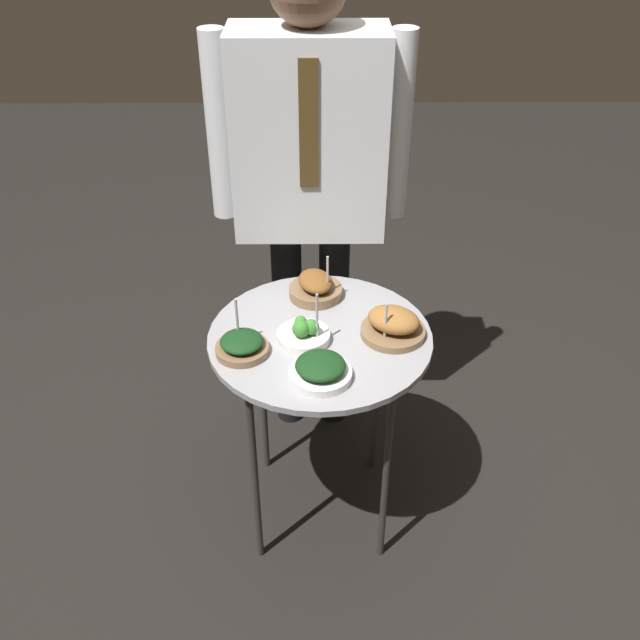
{
  "coord_description": "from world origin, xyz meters",
  "views": [
    {
      "loc": [
        -0.01,
        -1.55,
        1.86
      ],
      "look_at": [
        0.0,
        0.0,
        0.75
      ],
      "focal_mm": 40.0,
      "sensor_mm": 36.0,
      "label": 1
    }
  ],
  "objects_px": {
    "bowl_spinach_back_left": "(242,345)",
    "waiter_figure": "(309,160)",
    "bowl_roast_center": "(393,324)",
    "bowl_spinach_front_right": "(322,370)",
    "serving_cart": "(320,352)",
    "bowl_broccoli_mid_right": "(304,334)",
    "bowl_roast_front_left": "(316,287)"
  },
  "relations": [
    {
      "from": "bowl_broccoli_mid_right",
      "to": "bowl_roast_center",
      "type": "xyz_separation_m",
      "value": [
        0.24,
        0.03,
        0.01
      ]
    },
    {
      "from": "bowl_roast_front_left",
      "to": "bowl_roast_center",
      "type": "height_order",
      "value": "bowl_roast_front_left"
    },
    {
      "from": "bowl_roast_front_left",
      "to": "bowl_roast_center",
      "type": "xyz_separation_m",
      "value": [
        0.21,
        -0.19,
        0.0
      ]
    },
    {
      "from": "waiter_figure",
      "to": "serving_cart",
      "type": "bearing_deg",
      "value": -86.27
    },
    {
      "from": "bowl_broccoli_mid_right",
      "to": "bowl_roast_center",
      "type": "relative_size",
      "value": 0.89
    },
    {
      "from": "bowl_roast_front_left",
      "to": "serving_cart",
      "type": "bearing_deg",
      "value": -86.52
    },
    {
      "from": "bowl_roast_front_left",
      "to": "bowl_broccoli_mid_right",
      "type": "bearing_deg",
      "value": -98.15
    },
    {
      "from": "bowl_spinach_back_left",
      "to": "waiter_figure",
      "type": "height_order",
      "value": "waiter_figure"
    },
    {
      "from": "serving_cart",
      "to": "bowl_spinach_back_left",
      "type": "height_order",
      "value": "bowl_spinach_back_left"
    },
    {
      "from": "bowl_roast_front_left",
      "to": "bowl_spinach_front_right",
      "type": "height_order",
      "value": "bowl_roast_front_left"
    },
    {
      "from": "bowl_roast_center",
      "to": "bowl_spinach_front_right",
      "type": "bearing_deg",
      "value": -136.47
    },
    {
      "from": "bowl_broccoli_mid_right",
      "to": "bowl_spinach_back_left",
      "type": "bearing_deg",
      "value": -163.3
    },
    {
      "from": "bowl_spinach_back_left",
      "to": "bowl_spinach_front_right",
      "type": "bearing_deg",
      "value": -26.57
    },
    {
      "from": "bowl_broccoli_mid_right",
      "to": "bowl_roast_front_left",
      "type": "height_order",
      "value": "bowl_broccoli_mid_right"
    },
    {
      "from": "bowl_spinach_back_left",
      "to": "waiter_figure",
      "type": "distance_m",
      "value": 0.62
    },
    {
      "from": "serving_cart",
      "to": "bowl_broccoli_mid_right",
      "type": "distance_m",
      "value": 0.1
    },
    {
      "from": "bowl_broccoli_mid_right",
      "to": "bowl_spinach_back_left",
      "type": "height_order",
      "value": "bowl_broccoli_mid_right"
    },
    {
      "from": "bowl_spinach_front_right",
      "to": "bowl_spinach_back_left",
      "type": "distance_m",
      "value": 0.23
    },
    {
      "from": "bowl_broccoli_mid_right",
      "to": "bowl_spinach_back_left",
      "type": "xyz_separation_m",
      "value": [
        -0.16,
        -0.05,
        -0.0
      ]
    },
    {
      "from": "bowl_roast_front_left",
      "to": "waiter_figure",
      "type": "relative_size",
      "value": 0.1
    },
    {
      "from": "bowl_roast_center",
      "to": "waiter_figure",
      "type": "xyz_separation_m",
      "value": [
        -0.23,
        0.44,
        0.28
      ]
    },
    {
      "from": "waiter_figure",
      "to": "bowl_roast_center",
      "type": "bearing_deg",
      "value": -62.69
    },
    {
      "from": "bowl_broccoli_mid_right",
      "to": "bowl_spinach_back_left",
      "type": "relative_size",
      "value": 1.1
    },
    {
      "from": "bowl_roast_center",
      "to": "bowl_spinach_back_left",
      "type": "height_order",
      "value": "bowl_spinach_back_left"
    },
    {
      "from": "bowl_roast_center",
      "to": "bowl_spinach_back_left",
      "type": "distance_m",
      "value": 0.41
    },
    {
      "from": "serving_cart",
      "to": "bowl_roast_center",
      "type": "xyz_separation_m",
      "value": [
        0.2,
        0.0,
        0.09
      ]
    },
    {
      "from": "serving_cart",
      "to": "bowl_roast_front_left",
      "type": "height_order",
      "value": "bowl_roast_front_left"
    },
    {
      "from": "bowl_roast_center",
      "to": "bowl_broccoli_mid_right",
      "type": "bearing_deg",
      "value": -172.91
    },
    {
      "from": "bowl_roast_center",
      "to": "bowl_roast_front_left",
      "type": "bearing_deg",
      "value": 138.02
    },
    {
      "from": "serving_cart",
      "to": "bowl_roast_front_left",
      "type": "relative_size",
      "value": 4.53
    },
    {
      "from": "bowl_spinach_back_left",
      "to": "serving_cart",
      "type": "bearing_deg",
      "value": 20.13
    },
    {
      "from": "bowl_spinach_front_right",
      "to": "waiter_figure",
      "type": "height_order",
      "value": "waiter_figure"
    }
  ]
}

